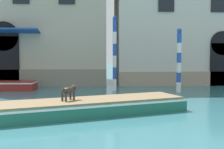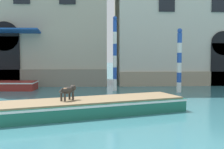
# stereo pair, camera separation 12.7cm
# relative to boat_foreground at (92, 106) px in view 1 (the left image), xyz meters

# --- Properties ---
(boat_foreground) EXTENTS (7.84, 4.40, 0.59)m
(boat_foreground) POSITION_rel_boat_foreground_xyz_m (0.00, 0.00, 0.00)
(boat_foreground) COLOR #1E6651
(boat_foreground) RESTS_ON ground_plane
(dog_on_deck) EXTENTS (0.61, 0.75, 0.59)m
(dog_on_deck) POSITION_rel_boat_foreground_xyz_m (-0.88, -0.25, 0.66)
(dog_on_deck) COLOR #332D28
(dog_on_deck) RESTS_ON boat_foreground
(mooring_pole_0) EXTENTS (0.25, 0.25, 4.63)m
(mooring_pole_0) POSITION_rel_boat_foreground_xyz_m (1.40, 7.20, 2.02)
(mooring_pole_0) COLOR white
(mooring_pole_0) RESTS_ON ground_plane
(mooring_pole_2) EXTENTS (0.29, 0.29, 3.84)m
(mooring_pole_2) POSITION_rel_boat_foreground_xyz_m (5.23, 6.29, 1.63)
(mooring_pole_2) COLOR white
(mooring_pole_2) RESTS_ON ground_plane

